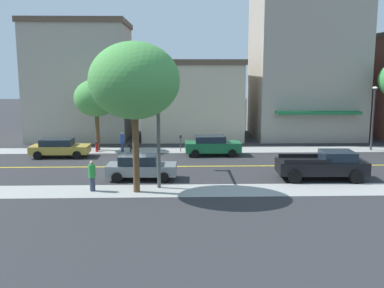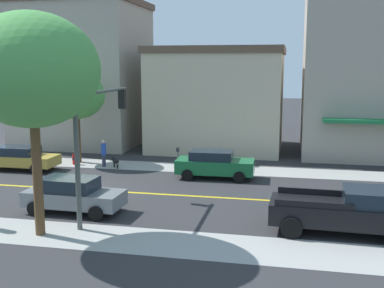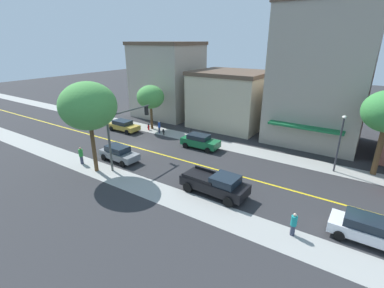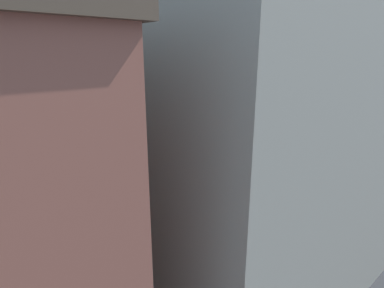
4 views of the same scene
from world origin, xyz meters
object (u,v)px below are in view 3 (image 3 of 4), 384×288
gold_sedan_left_curb (123,125)px  white_sedan_right_curb (368,229)px  parking_meter (189,133)px  street_lamp (340,137)px  grey_sedan_right_curb (119,153)px  traffic_light_mast (123,126)px  pedestrian_blue_shirt (159,127)px  pedestrian_teal_shirt (294,224)px  fire_hydrant (149,127)px  street_tree_left_far (88,106)px  street_tree_right_corner (150,97)px  green_sedan_left_curb (200,141)px  black_pickup_truck (216,184)px  pedestrian_green_shirt (81,155)px  small_dog (164,131)px

gold_sedan_left_curb → white_sedan_right_curb: bearing=-14.1°
white_sedan_right_curb → parking_meter: bearing=155.1°
street_lamp → grey_sedan_right_curb: 20.97m
traffic_light_mast → pedestrian_blue_shirt: bearing=20.9°
street_lamp → pedestrian_teal_shirt: bearing=-4.1°
fire_hydrant → grey_sedan_right_curb: bearing=25.4°
street_tree_left_far → white_sedan_right_curb: size_ratio=1.88×
street_tree_right_corner → green_sedan_left_curb: size_ratio=1.35×
street_tree_left_far → pedestrian_blue_shirt: bearing=-169.1°
traffic_light_mast → street_lamp: 19.81m
street_tree_right_corner → street_lamp: bearing=88.2°
green_sedan_left_curb → gold_sedan_left_curb: bearing=-179.9°
street_tree_left_far → gold_sedan_left_curb: street_tree_left_far is taller
black_pickup_truck → pedestrian_blue_shirt: size_ratio=3.23×
street_lamp → white_sedan_right_curb: (9.39, 3.06, -2.58)m
black_pickup_truck → pedestrian_teal_shirt: 6.61m
street_tree_left_far → gold_sedan_left_curb: (-9.97, -6.93, -5.39)m
street_tree_left_far → street_lamp: street_tree_left_far is taller
fire_hydrant → gold_sedan_left_curb: size_ratio=0.20×
parking_meter → traffic_light_mast: traffic_light_mast is taller
grey_sedan_right_curb → white_sedan_right_curb: white_sedan_right_curb is taller
street_lamp → pedestrian_green_shirt: (11.96, -21.08, -2.49)m
street_tree_left_far → pedestrian_teal_shirt: (-0.83, 17.76, -5.33)m
grey_sedan_right_curb → small_dog: 9.06m
street_tree_left_far → black_pickup_truck: bearing=102.4°
black_pickup_truck → small_dog: bearing=146.3°
small_dog → green_sedan_left_curb: bearing=-148.5°
grey_sedan_right_curb → street_tree_left_far: bearing=-88.0°
gold_sedan_left_curb → black_pickup_truck: (7.48, 18.30, 0.14)m
green_sedan_left_curb → pedestrian_blue_shirt: bearing=166.2°
green_sedan_left_curb → pedestrian_teal_shirt: 15.90m
traffic_light_mast → white_sedan_right_curb: 20.65m
white_sedan_right_curb → street_tree_left_far: bearing=-172.2°
green_sedan_left_curb → small_dog: (-1.46, -6.49, -0.40)m
fire_hydrant → street_lamp: 23.20m
street_tree_right_corner → pedestrian_green_shirt: bearing=8.9°
parking_meter → street_lamp: bearing=91.2°
parking_meter → gold_sedan_left_curb: bearing=-78.7°
street_tree_right_corner → fire_hydrant: bearing=3.8°
street_tree_right_corner → pedestrian_blue_shirt: 4.23m
street_tree_right_corner → parking_meter: (1.06, 6.98, -3.46)m
white_sedan_right_curb → street_tree_right_corner: bearing=159.3°
white_sedan_right_curb → grey_sedan_right_curb: bearing=-179.6°
street_tree_left_far → gold_sedan_left_curb: 13.29m
pedestrian_green_shirt → street_tree_right_corner: bearing=4.9°
parking_meter → white_sedan_right_curb: size_ratio=0.32×
pedestrian_blue_shirt → small_dog: 0.95m
street_tree_right_corner → white_sedan_right_curb: size_ratio=1.35×
black_pickup_truck → gold_sedan_left_curb: bearing=159.8°
pedestrian_teal_shirt → grey_sedan_right_curb: bearing=-101.5°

